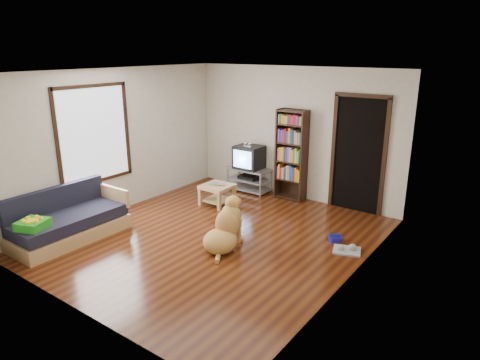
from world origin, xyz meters
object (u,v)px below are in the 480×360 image
Objects in this scene: green_cushion at (33,224)px; bookshelf at (292,150)px; dog_bowl at (335,238)px; crt_tv at (250,157)px; grey_rag at (347,251)px; dog at (225,230)px; laptop at (216,185)px; coffee_table at (217,191)px; tv_stand at (249,179)px; sofa at (69,223)px.

green_cushion is 4.75m from bookshelf.
dog_bowl is 0.38× the size of crt_tv.
grey_rag is 3.29m from crt_tv.
green_cushion is at bearing -138.11° from dog_bowl.
dog is (0.31, -2.54, -0.71)m from bookshelf.
laptop is (0.84, 3.18, -0.07)m from green_cushion.
coffee_table is (-2.84, 0.43, 0.27)m from grey_rag.
crt_tv is at bearing 66.30° from laptop.
tv_stand is at bearing -174.37° from bookshelf.
bookshelf reaches higher than crt_tv.
tv_stand is (-2.83, 1.49, 0.25)m from grey_rag.
coffee_table is at bearing 175.91° from dog_bowl.
crt_tv is at bearing 58.12° from green_cushion.
grey_rag is at bearing -8.64° from coffee_table.
grey_rag is 0.22× the size of bookshelf.
sofa is at bearing -150.62° from grey_rag.
green_cushion is at bearing -142.91° from grey_rag.
sofa is at bearing -133.69° from laptop.
coffee_table is 0.57× the size of dog.
dog_bowl is at bearing 21.21° from green_cushion.
grey_rag is at bearing -39.81° from dog_bowl.
laptop is 2.90m from grey_rag.
green_cushion reaches higher than coffee_table.
bookshelf is at bearing 62.68° from sofa.
tv_stand is 0.94× the size of dog.
coffee_table is (-0.96, -1.15, -0.72)m from bookshelf.
crt_tv is at bearing 75.07° from sofa.
coffee_table is (-0.00, 0.03, -0.13)m from laptop.
crt_tv is 2.80m from dog.
coffee_table is at bearing 67.01° from laptop.
dog_bowl is at bearing -26.16° from tv_stand.
dog_bowl is at bearing 140.19° from grey_rag.
grey_rag is at bearing 31.26° from dog.
sofa is at bearing -151.99° from dog.
crt_tv reaches higher than green_cushion.
tv_stand reaches higher than laptop.
laptop is at bearing 133.21° from dog.
green_cushion reaches higher than grey_rag.
dog_bowl is 2.91m from crt_tv.
crt_tv is at bearing -175.68° from bookshelf.
sofa is (-0.97, -3.65, -0.48)m from crt_tv.
dog is (1.26, -2.44, 0.02)m from tv_stand.
coffee_table is at bearing -90.73° from crt_tv.
coffee_table is at bearing 171.36° from grey_rag.
crt_tv reaches higher than coffee_table.
bookshelf reaches higher than tv_stand.
crt_tv is (-2.83, 1.51, 0.73)m from grey_rag.
sofa is (-0.12, 0.64, -0.22)m from green_cushion.
tv_stand is 1.20m from bookshelf.
dog is (-1.57, -0.95, 0.28)m from grey_rag.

